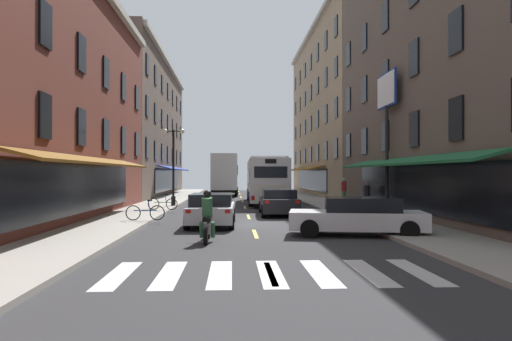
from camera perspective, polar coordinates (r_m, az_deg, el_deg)
ground_plane at (r=20.04m, az=-0.62°, el=-6.82°), size 34.80×80.00×0.10m
lane_centre_dashes at (r=19.79m, az=-0.59°, el=-6.75°), size 0.14×73.90×0.01m
crosswalk_near at (r=10.17m, az=1.85°, el=-12.81°), size 7.10×2.80×0.01m
sidewalk_left at (r=20.64m, az=-17.33°, el=-6.28°), size 3.00×80.00×0.14m
sidewalk_right at (r=21.12m, az=15.68°, el=-6.15°), size 3.00×80.00×0.14m
storefront_row_left at (r=25.52m, az=-27.70°, el=8.21°), size 9.44×79.90×13.71m
storefront_row_right at (r=25.15m, az=26.92°, el=13.21°), size 9.44×79.90×17.18m
billboard_sign at (r=24.19m, az=16.17°, el=7.65°), size 0.40×2.60×7.20m
transit_bus at (r=33.40m, az=1.23°, el=-1.18°), size 2.81×11.37×3.32m
box_truck at (r=44.18m, az=-3.91°, el=-0.59°), size 2.61×7.27×4.05m
sedan_near at (r=19.17m, az=-5.63°, el=-4.89°), size 2.03×4.36×1.35m
sedan_mid at (r=23.96m, az=2.85°, el=-3.96°), size 2.02×4.60×1.37m
sedan_far at (r=55.00m, az=-3.67°, el=-1.94°), size 2.02×4.28×1.41m
sedan_rear at (r=16.41m, az=12.73°, el=-5.64°), size 4.92×2.57×1.35m
motorcycle_rider at (r=14.71m, az=-6.16°, el=-6.18°), size 0.62×2.07×1.66m
bicycle_near at (r=20.50m, az=-13.80°, el=-5.12°), size 1.71×0.48×0.91m
bicycle_mid at (r=26.14m, az=-11.69°, el=-4.10°), size 1.70×0.48×0.91m
pedestrian_near at (r=26.44m, az=13.84°, el=-3.00°), size 0.39×0.52×1.61m
pedestrian_mid at (r=31.54m, az=11.04°, el=-2.47°), size 0.36×0.36×1.76m
street_lamp_twin at (r=29.52m, az=-10.39°, el=0.96°), size 1.42×0.32×4.95m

